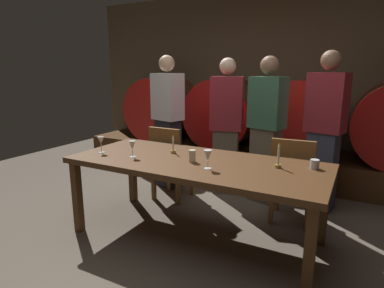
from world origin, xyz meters
TOP-DOWN VIEW (x-y plane):
  - ground_plane at (0.00, 0.00)m, footprint 8.22×8.22m
  - back_wall at (0.00, 2.85)m, footprint 6.33×0.24m
  - barrel_shelf at (0.00, 2.30)m, footprint 5.69×0.90m
  - wine_barrel_far_left at (-1.66, 2.30)m, footprint 1.01×0.87m
  - wine_barrel_center_left at (-0.56, 2.30)m, footprint 1.01×0.87m
  - wine_barrel_center_right at (0.55, 2.30)m, footprint 1.01×0.87m
  - dining_table at (0.02, 0.22)m, footprint 2.24×0.95m
  - chair_left at (-0.67, 0.88)m, footprint 0.41×0.41m
  - chair_right at (0.73, 0.92)m, footprint 0.42×0.42m
  - guest_far_left at (-0.93, 1.26)m, footprint 0.43×0.34m
  - guest_center_left at (-0.18, 1.42)m, footprint 0.43×0.33m
  - guest_center_right at (0.33, 1.36)m, footprint 0.43×0.34m
  - guest_far_right at (0.93, 1.44)m, footprint 0.43×0.33m
  - candle_left at (-0.29, 0.36)m, footprint 0.05×0.05m
  - candle_right at (0.70, 0.35)m, footprint 0.05×0.05m
  - wine_glass_left at (-0.91, 0.05)m, footprint 0.06×0.06m
  - wine_glass_center at (-0.54, 0.05)m, footprint 0.06×0.06m
  - wine_glass_right at (0.21, 0.05)m, footprint 0.07×0.07m
  - cup_left at (0.01, 0.17)m, footprint 0.06×0.06m
  - cup_right at (0.97, 0.46)m, footprint 0.07×0.07m

SIDE VIEW (x-z plane):
  - ground_plane at x=0.00m, z-range 0.00..0.00m
  - barrel_shelf at x=0.00m, z-range 0.00..0.39m
  - chair_left at x=-0.67m, z-range 0.05..0.93m
  - chair_right at x=0.73m, z-range 0.05..0.93m
  - dining_table at x=0.02m, z-range 0.30..1.04m
  - cup_right at x=0.97m, z-range 0.74..0.81m
  - candle_left at x=-0.29m, z-range 0.69..0.88m
  - cup_left at x=0.01m, z-range 0.74..0.84m
  - candle_right at x=0.70m, z-range 0.69..0.90m
  - wine_glass_center at x=-0.54m, z-range 0.77..0.92m
  - wine_glass_right at x=0.21m, z-range 0.76..0.92m
  - guest_center_left at x=-0.18m, z-range 0.02..1.67m
  - wine_glass_left at x=-0.91m, z-range 0.77..0.93m
  - guest_center_right at x=0.33m, z-range 0.02..1.68m
  - guest_far_left at x=-0.93m, z-range 0.02..1.71m
  - guest_far_right at x=0.93m, z-range 0.02..1.73m
  - wine_barrel_far_left at x=-1.66m, z-range 0.38..1.39m
  - wine_barrel_center_left at x=-0.56m, z-range 0.38..1.39m
  - wine_barrel_center_right at x=0.55m, z-range 0.38..1.39m
  - back_wall at x=0.00m, z-range 0.00..2.68m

